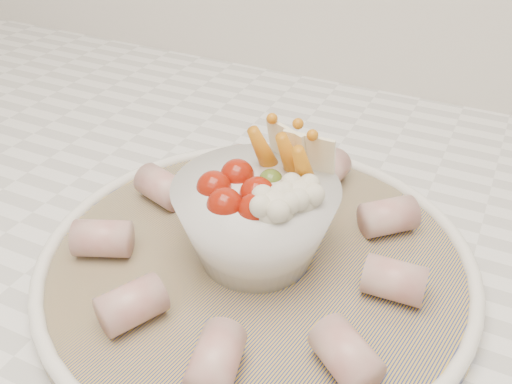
% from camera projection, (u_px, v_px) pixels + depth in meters
% --- Properties ---
extents(serving_platter, '(0.42, 0.42, 0.02)m').
position_uv_depth(serving_platter, '(257.00, 261.00, 0.48)').
color(serving_platter, navy).
rests_on(serving_platter, kitchen_counter).
extents(veggie_bowl, '(0.13, 0.13, 0.11)m').
position_uv_depth(veggie_bowl, '(258.00, 216.00, 0.46)').
color(veggie_bowl, silver).
rests_on(veggie_bowl, serving_platter).
extents(cured_meat_rolls, '(0.28, 0.30, 0.03)m').
position_uv_depth(cured_meat_rolls, '(257.00, 243.00, 0.47)').
color(cured_meat_rolls, '#AC524E').
rests_on(cured_meat_rolls, serving_platter).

